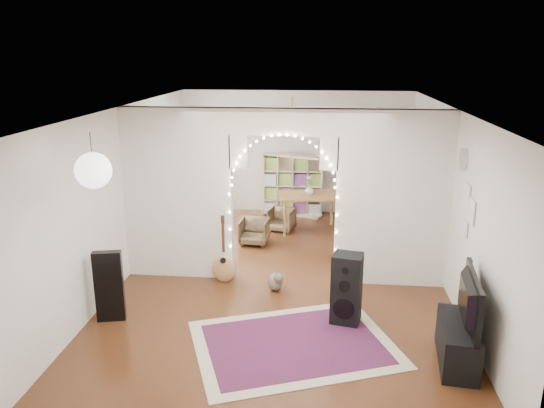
# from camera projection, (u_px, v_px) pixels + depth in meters

# --- Properties ---
(floor) EXTENTS (7.50, 7.50, 0.00)m
(floor) POSITION_uv_depth(u_px,v_px,m) (283.00, 278.00, 8.51)
(floor) COLOR black
(floor) RESTS_ON ground
(ceiling) EXTENTS (5.00, 7.50, 0.02)m
(ceiling) POSITION_uv_depth(u_px,v_px,m) (284.00, 108.00, 7.76)
(ceiling) COLOR white
(ceiling) RESTS_ON wall_back
(wall_back) EXTENTS (5.00, 0.02, 2.70)m
(wall_back) POSITION_uv_depth(u_px,v_px,m) (296.00, 153.00, 11.72)
(wall_back) COLOR silver
(wall_back) RESTS_ON floor
(wall_front) EXTENTS (5.00, 0.02, 2.70)m
(wall_front) POSITION_uv_depth(u_px,v_px,m) (250.00, 311.00, 4.55)
(wall_front) COLOR silver
(wall_front) RESTS_ON floor
(wall_left) EXTENTS (0.02, 7.50, 2.70)m
(wall_left) POSITION_uv_depth(u_px,v_px,m) (126.00, 193.00, 8.37)
(wall_left) COLOR silver
(wall_left) RESTS_ON floor
(wall_right) EXTENTS (0.02, 7.50, 2.70)m
(wall_right) POSITION_uv_depth(u_px,v_px,m) (450.00, 201.00, 7.90)
(wall_right) COLOR silver
(wall_right) RESTS_ON floor
(divider_wall) EXTENTS (5.00, 0.20, 2.70)m
(divider_wall) POSITION_uv_depth(u_px,v_px,m) (283.00, 192.00, 8.12)
(divider_wall) COLOR silver
(divider_wall) RESTS_ON floor
(fairy_lights) EXTENTS (1.64, 0.04, 1.60)m
(fairy_lights) POSITION_uv_depth(u_px,v_px,m) (283.00, 186.00, 7.96)
(fairy_lights) COLOR #FFEABF
(fairy_lights) RESTS_ON divider_wall
(window) EXTENTS (0.04, 1.20, 1.40)m
(window) POSITION_uv_depth(u_px,v_px,m) (161.00, 161.00, 10.05)
(window) COLOR white
(window) RESTS_ON wall_left
(wall_clock) EXTENTS (0.03, 0.31, 0.31)m
(wall_clock) POSITION_uv_depth(u_px,v_px,m) (464.00, 160.00, 7.12)
(wall_clock) COLOR white
(wall_clock) RESTS_ON wall_right
(picture_frames) EXTENTS (0.02, 0.50, 0.70)m
(picture_frames) POSITION_uv_depth(u_px,v_px,m) (467.00, 211.00, 6.91)
(picture_frames) COLOR white
(picture_frames) RESTS_ON wall_right
(paper_lantern) EXTENTS (0.40, 0.40, 0.40)m
(paper_lantern) POSITION_uv_depth(u_px,v_px,m) (93.00, 170.00, 5.77)
(paper_lantern) COLOR white
(paper_lantern) RESTS_ON ceiling
(ceiling_fan) EXTENTS (1.10, 1.10, 0.30)m
(ceiling_fan) POSITION_uv_depth(u_px,v_px,m) (292.00, 114.00, 9.76)
(ceiling_fan) COLOR gold
(ceiling_fan) RESTS_ON ceiling
(area_rug) EXTENTS (2.89, 2.54, 0.02)m
(area_rug) POSITION_uv_depth(u_px,v_px,m) (294.00, 344.00, 6.57)
(area_rug) COLOR maroon
(area_rug) RESTS_ON floor
(guitar_case) EXTENTS (0.39, 0.20, 0.98)m
(guitar_case) POSITION_uv_depth(u_px,v_px,m) (109.00, 286.00, 7.05)
(guitar_case) COLOR black
(guitar_case) RESTS_ON floor
(acoustic_guitar) EXTENTS (0.39, 0.23, 0.93)m
(acoustic_guitar) POSITION_uv_depth(u_px,v_px,m) (224.00, 258.00, 8.24)
(acoustic_guitar) COLOR #B27847
(acoustic_guitar) RESTS_ON floor
(tabby_cat) EXTENTS (0.34, 0.52, 0.35)m
(tabby_cat) POSITION_uv_depth(u_px,v_px,m) (276.00, 281.00, 8.04)
(tabby_cat) COLOR brown
(tabby_cat) RESTS_ON floor
(floor_speaker) EXTENTS (0.44, 0.40, 0.97)m
(floor_speaker) POSITION_uv_depth(u_px,v_px,m) (346.00, 289.00, 6.99)
(floor_speaker) COLOR black
(floor_speaker) RESTS_ON floor
(media_console) EXTENTS (0.51, 1.04, 0.50)m
(media_console) POSITION_uv_depth(u_px,v_px,m) (458.00, 343.00, 6.13)
(media_console) COLOR black
(media_console) RESTS_ON floor
(tv) EXTENTS (0.27, 1.08, 0.62)m
(tv) POSITION_uv_depth(u_px,v_px,m) (462.00, 299.00, 5.97)
(tv) COLOR black
(tv) RESTS_ON media_console
(bookcase) EXTENTS (1.34, 0.76, 1.35)m
(bookcase) POSITION_uv_depth(u_px,v_px,m) (293.00, 185.00, 11.68)
(bookcase) COLOR beige
(bookcase) RESTS_ON floor
(dining_table) EXTENTS (1.32, 0.99, 0.76)m
(dining_table) POSITION_uv_depth(u_px,v_px,m) (309.00, 198.00, 10.60)
(dining_table) COLOR brown
(dining_table) RESTS_ON floor
(flower_vase) EXTENTS (0.21, 0.21, 0.19)m
(flower_vase) POSITION_uv_depth(u_px,v_px,m) (309.00, 190.00, 10.55)
(flower_vase) COLOR white
(flower_vase) RESTS_ON dining_table
(dining_chair_left) EXTENTS (0.56, 0.57, 0.48)m
(dining_chair_left) POSITION_uv_depth(u_px,v_px,m) (254.00, 232.00, 9.97)
(dining_chair_left) COLOR brown
(dining_chair_left) RESTS_ON floor
(dining_chair_right) EXTENTS (0.59, 0.60, 0.46)m
(dining_chair_right) POSITION_uv_depth(u_px,v_px,m) (281.00, 220.00, 10.72)
(dining_chair_right) COLOR brown
(dining_chair_right) RESTS_ON floor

